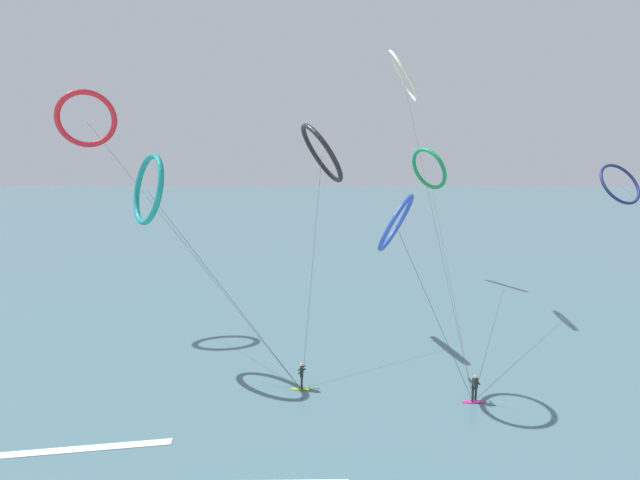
% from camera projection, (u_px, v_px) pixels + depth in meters
% --- Properties ---
extents(sea_water, '(400.00, 200.00, 0.08)m').
position_uv_depth(sea_water, '(319.00, 212.00, 118.92)').
color(sea_water, '#476B75').
rests_on(sea_water, ground).
extents(surfer_lime, '(1.40, 0.60, 1.70)m').
position_uv_depth(surfer_lime, '(300.00, 378.00, 28.51)').
color(surfer_lime, '#8CC62D').
rests_on(surfer_lime, ground).
extents(surfer_magenta, '(1.40, 0.71, 1.70)m').
position_uv_depth(surfer_magenta, '(472.00, 390.00, 27.04)').
color(surfer_magenta, '#CC288E').
rests_on(surfer_magenta, ground).
extents(kite_teal, '(11.81, 5.46, 14.42)m').
position_uv_depth(kite_teal, '(146.00, 189.00, 29.58)').
color(kite_teal, teal).
rests_on(kite_teal, ground).
extents(kite_emerald, '(5.54, 30.42, 15.15)m').
position_uv_depth(kite_emerald, '(427.00, 169.00, 52.05)').
color(kite_emerald, '#199351').
rests_on(kite_emerald, ground).
extents(kite_navy, '(5.28, 26.24, 13.45)m').
position_uv_depth(kite_navy, '(617.00, 184.00, 45.69)').
color(kite_navy, navy).
rests_on(kite_navy, ground).
extents(kite_charcoal, '(4.34, 12.12, 16.63)m').
position_uv_depth(kite_charcoal, '(320.00, 154.00, 35.16)').
color(kite_charcoal, black).
rests_on(kite_charcoal, ground).
extents(kite_ivory, '(3.58, 21.43, 23.46)m').
position_uv_depth(kite_ivory, '(401.00, 77.00, 41.73)').
color(kite_ivory, silver).
rests_on(kite_ivory, ground).
extents(kite_cobalt, '(6.19, 4.22, 12.12)m').
position_uv_depth(kite_cobalt, '(394.00, 223.00, 26.84)').
color(kite_cobalt, '#2647B7').
rests_on(kite_cobalt, ground).
extents(kite_crimson, '(19.51, 12.80, 19.29)m').
position_uv_depth(kite_crimson, '(84.00, 119.00, 36.49)').
color(kite_crimson, red).
rests_on(kite_crimson, ground).
extents(wave_crest_mid, '(9.64, 1.88, 0.12)m').
position_uv_depth(wave_crest_mid, '(67.00, 451.00, 22.63)').
color(wave_crest_mid, white).
rests_on(wave_crest_mid, ground).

